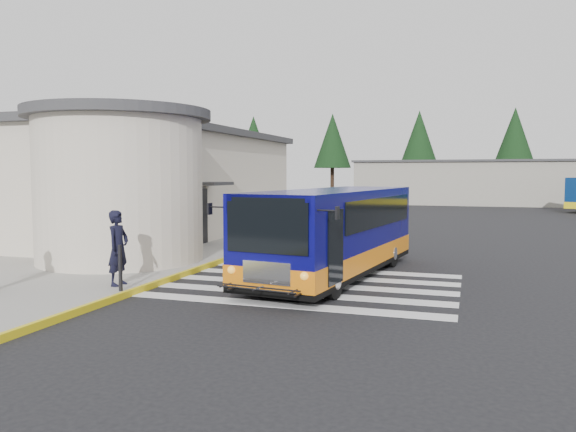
% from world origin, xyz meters
% --- Properties ---
extents(ground, '(140.00, 140.00, 0.00)m').
position_xyz_m(ground, '(0.00, 0.00, 0.00)').
color(ground, black).
rests_on(ground, ground).
extents(sidewalk, '(10.00, 34.00, 0.15)m').
position_xyz_m(sidewalk, '(-9.00, 4.00, 0.07)').
color(sidewalk, gray).
rests_on(sidewalk, ground).
extents(curb_strip, '(0.12, 34.00, 0.16)m').
position_xyz_m(curb_strip, '(-4.05, 4.00, 0.08)').
color(curb_strip, gold).
rests_on(curb_strip, ground).
extents(station_building, '(12.70, 18.70, 4.80)m').
position_xyz_m(station_building, '(-10.84, 6.91, 2.57)').
color(station_building, beige).
rests_on(station_building, ground).
extents(crosswalk, '(8.00, 5.35, 0.01)m').
position_xyz_m(crosswalk, '(-0.50, -0.80, 0.01)').
color(crosswalk, silver).
rests_on(crosswalk, ground).
extents(depot_building, '(26.40, 8.40, 4.20)m').
position_xyz_m(depot_building, '(6.00, 42.00, 2.11)').
color(depot_building, gray).
rests_on(depot_building, ground).
extents(tree_line, '(58.40, 4.40, 10.00)m').
position_xyz_m(tree_line, '(6.29, 50.00, 6.77)').
color(tree_line, black).
rests_on(tree_line, ground).
extents(transit_bus, '(3.82, 9.04, 2.49)m').
position_xyz_m(transit_bus, '(0.02, 0.54, 1.19)').
color(transit_bus, '#09075B').
rests_on(transit_bus, ground).
extents(pedestrian_a, '(0.46, 0.69, 1.88)m').
position_xyz_m(pedestrian_a, '(-4.65, -3.03, 1.09)').
color(pedestrian_a, black).
rests_on(pedestrian_a, sidewalk).
extents(bollard, '(0.09, 0.09, 1.11)m').
position_xyz_m(bollard, '(-4.20, -3.61, 0.70)').
color(bollard, black).
rests_on(bollard, sidewalk).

